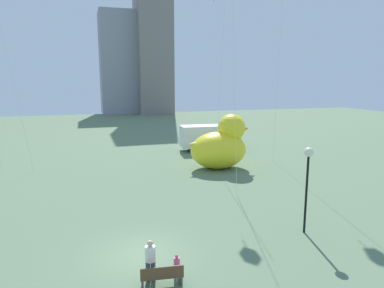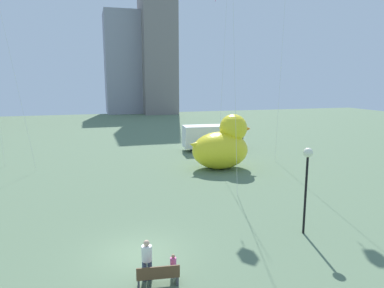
% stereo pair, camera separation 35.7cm
% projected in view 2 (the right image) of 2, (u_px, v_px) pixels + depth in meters
% --- Properties ---
extents(ground_plane, '(140.00, 140.00, 0.00)m').
position_uv_depth(ground_plane, '(139.00, 254.00, 16.17)').
color(ground_plane, '#5C7556').
extents(park_bench, '(1.70, 0.63, 0.90)m').
position_uv_depth(park_bench, '(158.00, 275.00, 13.55)').
color(park_bench, brown).
rests_on(park_bench, ground).
extents(person_adult, '(0.42, 0.42, 1.70)m').
position_uv_depth(person_adult, '(147.00, 258.00, 13.93)').
color(person_adult, '#38476B').
rests_on(person_adult, ground).
extents(person_child, '(0.25, 0.25, 1.03)m').
position_uv_depth(person_child, '(173.00, 265.00, 14.13)').
color(person_child, silver).
rests_on(person_child, ground).
extents(giant_inflatable_duck, '(5.90, 3.79, 4.89)m').
position_uv_depth(giant_inflatable_duck, '(222.00, 146.00, 31.51)').
color(giant_inflatable_duck, yellow).
rests_on(giant_inflatable_duck, ground).
extents(lamppost, '(0.49, 0.49, 4.55)m').
position_uv_depth(lamppost, '(307.00, 167.00, 17.75)').
color(lamppost, black).
rests_on(lamppost, ground).
extents(box_truck, '(6.72, 2.77, 2.85)m').
position_uv_depth(box_truck, '(211.00, 138.00, 39.69)').
color(box_truck, white).
rests_on(box_truck, ground).
extents(city_skyline, '(55.86, 15.99, 41.84)m').
position_uv_depth(city_skyline, '(50.00, 34.00, 74.87)').
color(city_skyline, gray).
rests_on(city_skyline, ground).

